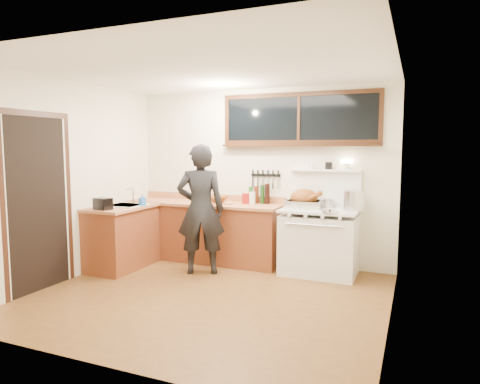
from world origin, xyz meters
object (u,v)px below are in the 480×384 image
at_px(cutting_board, 218,200).
at_px(roast_turkey, 304,200).
at_px(vintage_stove, 320,240).
at_px(man, 201,209).

height_order(cutting_board, roast_turkey, roast_turkey).
xyz_separation_m(vintage_stove, man, (-1.52, -0.59, 0.43)).
distance_m(vintage_stove, man, 1.69).
bearing_deg(roast_turkey, cutting_board, -176.14).
relative_size(man, roast_turkey, 3.31).
relative_size(vintage_stove, cutting_board, 3.06).
relative_size(vintage_stove, roast_turkey, 2.92).
relative_size(vintage_stove, man, 0.88).
bearing_deg(cutting_board, man, -89.28).
relative_size(cutting_board, roast_turkey, 0.95).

